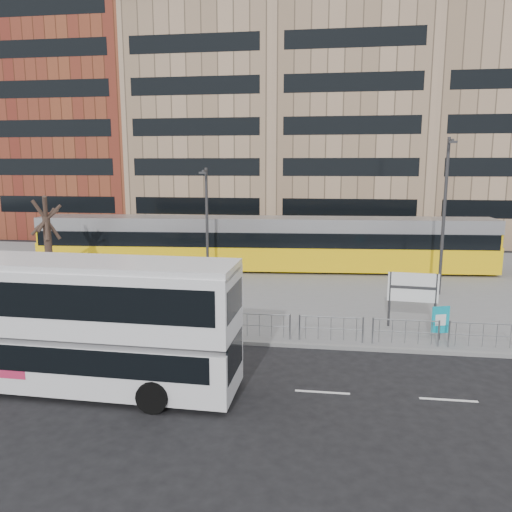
# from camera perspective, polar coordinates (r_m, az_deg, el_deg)

# --- Properties ---
(ground) EXTENTS (120.00, 120.00, 0.00)m
(ground) POSITION_cam_1_polar(r_m,az_deg,el_deg) (20.97, 2.12, -10.27)
(ground) COLOR black
(ground) RESTS_ON ground
(plaza) EXTENTS (64.00, 24.00, 0.15)m
(plaza) POSITION_cam_1_polar(r_m,az_deg,el_deg) (32.42, 4.28, -2.70)
(plaza) COLOR slate
(plaza) RESTS_ON ground
(kerb) EXTENTS (64.00, 0.25, 0.17)m
(kerb) POSITION_cam_1_polar(r_m,az_deg,el_deg) (20.99, 2.13, -10.03)
(kerb) COLOR gray
(kerb) RESTS_ON ground
(building_row) EXTENTS (70.40, 18.40, 31.20)m
(building_row) POSITION_cam_1_polar(r_m,az_deg,el_deg) (54.08, 7.77, 16.14)
(building_row) COLOR brown
(building_row) RESTS_ON ground
(pedestrian_barrier) EXTENTS (32.07, 0.07, 1.10)m
(pedestrian_barrier) POSITION_cam_1_polar(r_m,az_deg,el_deg) (21.03, 7.75, -7.47)
(pedestrian_barrier) COLOR gray
(pedestrian_barrier) RESTS_ON plaza
(road_markings) EXTENTS (62.00, 0.12, 0.01)m
(road_markings) POSITION_cam_1_polar(r_m,az_deg,el_deg) (17.22, 4.14, -15.05)
(road_markings) COLOR white
(road_markings) RESTS_ON ground
(double_decker_bus) EXTENTS (11.02, 3.06, 4.38)m
(double_decker_bus) POSITION_cam_1_polar(r_m,az_deg,el_deg) (17.64, -20.22, -6.84)
(double_decker_bus) COLOR white
(double_decker_bus) RESTS_ON ground
(tram) EXTENTS (31.41, 5.16, 3.69)m
(tram) POSITION_cam_1_polar(r_m,az_deg,el_deg) (34.65, 0.84, 1.42)
(tram) COLOR yellow
(tram) RESTS_ON plaza
(station_sign) EXTENTS (2.19, 0.29, 2.52)m
(station_sign) POSITION_cam_1_polar(r_m,az_deg,el_deg) (23.35, 17.49, -3.72)
(station_sign) COLOR #2D2D30
(station_sign) RESTS_ON plaza
(ad_panel) EXTENTS (0.75, 0.31, 1.45)m
(ad_panel) POSITION_cam_1_polar(r_m,az_deg,el_deg) (22.36, 20.33, -6.91)
(ad_panel) COLOR #2D2D30
(ad_panel) RESTS_ON plaza
(pedestrian) EXTENTS (0.52, 0.72, 1.83)m
(pedestrian) POSITION_cam_1_polar(r_m,az_deg,el_deg) (24.63, -12.84, -4.77)
(pedestrian) COLOR black
(pedestrian) RESTS_ON plaza
(traffic_light_west) EXTENTS (0.19, 0.22, 3.10)m
(traffic_light_west) POSITION_cam_1_polar(r_m,az_deg,el_deg) (23.60, -19.22, -3.11)
(traffic_light_west) COLOR #2D2D30
(traffic_light_west) RESTS_ON plaza
(lamp_post_west) EXTENTS (0.45, 1.04, 7.07)m
(lamp_post_west) POSITION_cam_1_polar(r_m,az_deg,el_deg) (31.55, -5.66, 4.24)
(lamp_post_west) COLOR #2D2D30
(lamp_post_west) RESTS_ON plaza
(lamp_post_east) EXTENTS (0.45, 1.04, 8.72)m
(lamp_post_east) POSITION_cam_1_polar(r_m,az_deg,el_deg) (29.48, 20.74, 4.83)
(lamp_post_east) COLOR #2D2D30
(lamp_post_east) RESTS_ON plaza
(bare_tree) EXTENTS (4.52, 4.52, 7.67)m
(bare_tree) POSITION_cam_1_polar(r_m,az_deg,el_deg) (31.51, -23.05, 6.57)
(bare_tree) COLOR black
(bare_tree) RESTS_ON plaza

